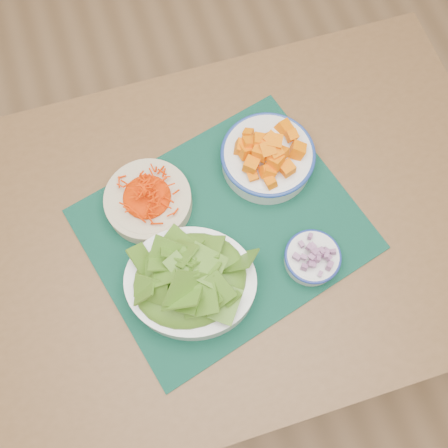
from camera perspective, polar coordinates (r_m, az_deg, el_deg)
name	(u,v)px	position (r m, az deg, el deg)	size (l,w,h in m)	color
ground	(214,389)	(1.78, -1.19, -18.35)	(4.00, 4.00, 0.00)	#A0764D
table	(229,239)	(1.18, 0.58, -1.69)	(1.29, 0.88, 0.75)	brown
placemat	(224,229)	(1.09, 0.00, -0.57)	(0.56, 0.46, 0.00)	black
carrot_bowl	(148,199)	(1.09, -8.70, 2.79)	(0.24, 0.24, 0.07)	beige
squash_bowl	(268,153)	(1.11, 5.07, 8.05)	(0.27, 0.27, 0.11)	silver
lettuce_bowl	(190,280)	(1.00, -3.89, -6.37)	(0.33, 0.31, 0.12)	white
onion_bowl	(313,257)	(1.05, 10.09, -3.73)	(0.13, 0.13, 0.06)	silver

